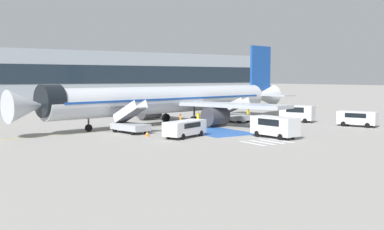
{
  "coord_description": "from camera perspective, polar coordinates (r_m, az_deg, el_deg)",
  "views": [
    {
      "loc": [
        -31.13,
        -51.95,
        6.19
      ],
      "look_at": [
        -0.35,
        -3.49,
        1.42
      ],
      "focal_mm": 42.0,
      "sensor_mm": 36.0,
      "label": 1
    }
  ],
  "objects": [
    {
      "name": "airliner",
      "position": [
        60.71,
        -2.28,
        1.96
      ],
      "size": [
        44.77,
        31.2,
        11.35
      ],
      "rotation": [
        0.0,
        0.0,
        1.78
      ],
      "color": "#B7BCC4",
      "rests_on": "ground_plane"
    },
    {
      "name": "boarding_stairs_aft",
      "position": [
        63.1,
        5.33,
        -0.05
      ],
      "size": [
        3.13,
        5.51,
        3.55
      ],
      "rotation": [
        0.0,
        0.0,
        0.21
      ],
      "color": "#ADB2BA",
      "rests_on": "ground_plane"
    },
    {
      "name": "traffic_cone_0",
      "position": [
        47.75,
        -5.72,
        -2.38
      ],
      "size": [
        0.51,
        0.51,
        0.56
      ],
      "color": "orange",
      "rests_on": "ground_plane"
    },
    {
      "name": "terminal_building",
      "position": [
        115.41,
        -16.54,
        4.65
      ],
      "size": [
        117.6,
        12.1,
        12.77
      ],
      "color": "#89939E",
      "rests_on": "ground_plane"
    },
    {
      "name": "service_van_1",
      "position": [
        60.7,
        20.28,
        -0.29
      ],
      "size": [
        3.51,
        5.14,
        1.93
      ],
      "rotation": [
        0.0,
        0.0,
        3.51
      ],
      "color": "silver",
      "rests_on": "ground_plane"
    },
    {
      "name": "ground_crew_2",
      "position": [
        56.88,
        -1.49,
        -0.53
      ],
      "size": [
        0.42,
        0.49,
        1.66
      ],
      "rotation": [
        0.0,
        0.0,
        4.15
      ],
      "color": "#191E38",
      "rests_on": "ground_plane"
    },
    {
      "name": "apron_walkway_bar_3",
      "position": [
        45.2,
        11.2,
        -3.21
      ],
      "size": [
        0.44,
        3.6,
        0.01
      ],
      "primitive_type": "cube",
      "color": "silver",
      "rests_on": "ground_plane"
    },
    {
      "name": "service_van_3",
      "position": [
        64.47,
        13.21,
        0.35
      ],
      "size": [
        3.53,
        4.97,
        2.33
      ],
      "rotation": [
        0.0,
        0.0,
        0.42
      ],
      "color": "silver",
      "rests_on": "ground_plane"
    },
    {
      "name": "ground_plane",
      "position": [
        60.88,
        -1.48,
        -1.08
      ],
      "size": [
        600.0,
        600.0,
        0.0
      ],
      "primitive_type": "plane",
      "color": "gray"
    },
    {
      "name": "baggage_cart",
      "position": [
        58.69,
        9.28,
        -1.11
      ],
      "size": [
        2.65,
        1.59,
        0.87
      ],
      "rotation": [
        0.0,
        0.0,
        4.68
      ],
      "color": "gray",
      "rests_on": "ground_plane"
    },
    {
      "name": "ground_crew_3",
      "position": [
        57.27,
        2.58,
        -0.52
      ],
      "size": [
        0.48,
        0.45,
        1.64
      ],
      "rotation": [
        0.0,
        0.0,
        5.61
      ],
      "color": "#2D2D33",
      "rests_on": "ground_plane"
    },
    {
      "name": "service_van_0",
      "position": [
        46.6,
        -0.9,
        -1.56
      ],
      "size": [
        5.66,
        3.88,
        1.73
      ],
      "rotation": [
        0.0,
        0.0,
        5.12
      ],
      "color": "silver",
      "rests_on": "ground_plane"
    },
    {
      "name": "fuel_tanker",
      "position": [
        84.21,
        -5.94,
        1.65
      ],
      "size": [
        8.62,
        2.83,
        3.33
      ],
      "rotation": [
        0.0,
        0.0,
        1.6
      ],
      "color": "#38383D",
      "rests_on": "ground_plane"
    },
    {
      "name": "apron_walkway_bar_2",
      "position": [
        44.39,
        10.08,
        -3.33
      ],
      "size": [
        0.44,
        3.6,
        0.01
      ],
      "primitive_type": "cube",
      "color": "silver",
      "rests_on": "ground_plane"
    },
    {
      "name": "service_van_2",
      "position": [
        47.08,
        10.46,
        -1.28
      ],
      "size": [
        2.45,
        5.34,
        2.18
      ],
      "rotation": [
        0.0,
        0.0,
        0.09
      ],
      "color": "silver",
      "rests_on": "ground_plane"
    },
    {
      "name": "boarding_stairs_forward",
      "position": [
        50.88,
        -7.88,
        -1.19
      ],
      "size": [
        3.13,
        5.51,
        3.8
      ],
      "rotation": [
        0.0,
        0.0,
        0.21
      ],
      "color": "#ADB2BA",
      "rests_on": "ground_plane"
    },
    {
      "name": "apron_walkway_bar_0",
      "position": [
        42.82,
        7.7,
        -3.6
      ],
      "size": [
        0.44,
        3.6,
        0.01
      ],
      "primitive_type": "cube",
      "color": "silver",
      "rests_on": "ground_plane"
    },
    {
      "name": "ground_crew_1",
      "position": [
        58.26,
        0.8,
        -0.31
      ],
      "size": [
        0.3,
        0.46,
        1.81
      ],
      "rotation": [
        0.0,
        0.0,
        1.75
      ],
      "color": "#2D2D33",
      "rests_on": "ground_plane"
    },
    {
      "name": "ground_crew_0",
      "position": [
        66.85,
        7.15,
        0.2
      ],
      "size": [
        0.47,
        0.31,
        1.62
      ],
      "rotation": [
        0.0,
        0.0,
        0.21
      ],
      "color": "#191E38",
      "rests_on": "ground_plane"
    },
    {
      "name": "apron_walkway_bar_1",
      "position": [
        43.59,
        8.91,
        -3.46
      ],
      "size": [
        0.44,
        3.6,
        0.01
      ],
      "primitive_type": "cube",
      "color": "silver",
      "rests_on": "ground_plane"
    },
    {
      "name": "apron_leadline_yellow",
      "position": [
        60.47,
        -2.78,
        -1.12
      ],
      "size": [
        78.17,
        16.49,
        0.01
      ],
      "primitive_type": "cube",
      "rotation": [
        0.0,
        0.0,
        1.78
      ],
      "color": "gold",
      "rests_on": "ground_plane"
    },
    {
      "name": "apron_stand_patch_blue",
      "position": [
        51.7,
        2.97,
        -2.13
      ],
      "size": [
        6.08,
        9.12,
        0.01
      ],
      "primitive_type": "cube",
      "color": "#2856A8",
      "rests_on": "ground_plane"
    }
  ]
}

